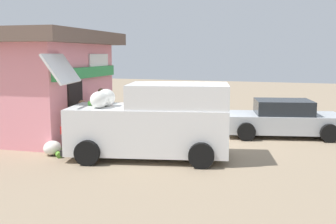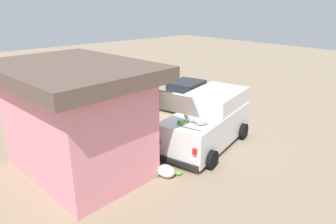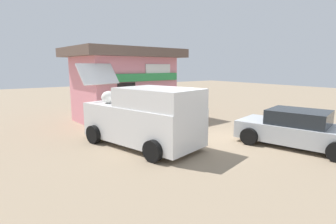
{
  "view_description": "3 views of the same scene",
  "coord_description": "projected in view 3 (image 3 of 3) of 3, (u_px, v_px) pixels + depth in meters",
  "views": [
    {
      "loc": [
        -12.24,
        -3.52,
        2.84
      ],
      "look_at": [
        -0.19,
        0.93,
        1.0
      ],
      "focal_mm": 43.41,
      "sensor_mm": 36.0,
      "label": 1
    },
    {
      "loc": [
        -9.39,
        9.15,
        5.33
      ],
      "look_at": [
        -0.19,
        1.05,
        0.96
      ],
      "focal_mm": 32.78,
      "sensor_mm": 36.0,
      "label": 2
    },
    {
      "loc": [
        -6.52,
        -7.05,
        2.74
      ],
      "look_at": [
        -0.67,
        1.23,
        0.96
      ],
      "focal_mm": 28.03,
      "sensor_mm": 36.0,
      "label": 3
    }
  ],
  "objects": [
    {
      "name": "storefront_bar",
      "position": [
        125.0,
        83.0,
        13.47
      ],
      "size": [
        5.73,
        4.34,
        3.61
      ],
      "color": "pink",
      "rests_on": "ground_plane"
    },
    {
      "name": "customer_bending",
      "position": [
        124.0,
        110.0,
        11.23
      ],
      "size": [
        0.73,
        0.72,
        1.42
      ],
      "color": "#4C4C51",
      "rests_on": "ground_plane"
    },
    {
      "name": "paint_bucket",
      "position": [
        186.0,
        120.0,
        12.53
      ],
      "size": [
        0.28,
        0.28,
        0.4
      ],
      "primitive_type": "cylinder",
      "color": "blue",
      "rests_on": "ground_plane"
    },
    {
      "name": "delivery_van",
      "position": [
        144.0,
        117.0,
        9.0
      ],
      "size": [
        3.02,
        5.13,
        2.85
      ],
      "color": "white",
      "rests_on": "ground_plane"
    },
    {
      "name": "parked_sedan",
      "position": [
        298.0,
        129.0,
        9.04
      ],
      "size": [
        2.85,
        4.22,
        1.26
      ],
      "color": "#B2B7BC",
      "rests_on": "ground_plane"
    },
    {
      "name": "vendor_standing",
      "position": [
        148.0,
        105.0,
        12.04
      ],
      "size": [
        0.51,
        0.46,
        1.71
      ],
      "color": "navy",
      "rests_on": "ground_plane"
    },
    {
      "name": "ground_plane",
      "position": [
        201.0,
        140.0,
        9.85
      ],
      "size": [
        60.0,
        60.0,
        0.0
      ],
      "primitive_type": "plane",
      "color": "gray"
    },
    {
      "name": "unloaded_banana_pile",
      "position": [
        96.0,
        128.0,
        10.99
      ],
      "size": [
        0.85,
        0.79,
        0.4
      ],
      "color": "silver",
      "rests_on": "ground_plane"
    }
  ]
}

